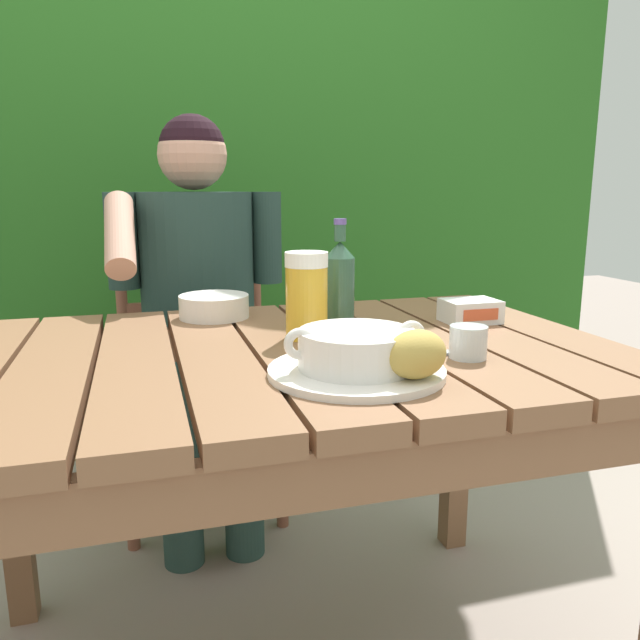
{
  "coord_description": "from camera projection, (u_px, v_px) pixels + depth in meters",
  "views": [
    {
      "loc": [
        -0.26,
        -1.09,
        1.02
      ],
      "look_at": [
        0.03,
        -0.11,
        0.8
      ],
      "focal_mm": 34.7,
      "sensor_mm": 36.0,
      "label": 1
    }
  ],
  "objects": [
    {
      "name": "serving_plate",
      "position": [
        356.0,
        371.0,
        0.98
      ],
      "size": [
        0.28,
        0.28,
        0.01
      ],
      "color": "white",
      "rests_on": "dining_table"
    },
    {
      "name": "diner_bowl",
      "position": [
        214.0,
        306.0,
        1.41
      ],
      "size": [
        0.16,
        0.16,
        0.05
      ],
      "color": "white",
      "rests_on": "dining_table"
    },
    {
      "name": "beer_glass",
      "position": [
        307.0,
        295.0,
        1.2
      ],
      "size": [
        0.08,
        0.08,
        0.17
      ],
      "color": "gold",
      "rests_on": "dining_table"
    },
    {
      "name": "beer_bottle",
      "position": [
        340.0,
        283.0,
        1.29
      ],
      "size": [
        0.06,
        0.06,
        0.23
      ],
      "color": "#2F533D",
      "rests_on": "dining_table"
    },
    {
      "name": "bread_roll",
      "position": [
        416.0,
        354.0,
        0.91
      ],
      "size": [
        0.12,
        0.11,
        0.07
      ],
      "color": "tan",
      "rests_on": "serving_plate"
    },
    {
      "name": "person_eating",
      "position": [
        199.0,
        298.0,
        1.74
      ],
      "size": [
        0.48,
        0.47,
        1.22
      ],
      "color": "#253F39",
      "rests_on": "ground_plane"
    },
    {
      "name": "soup_bowl",
      "position": [
        357.0,
        348.0,
        0.97
      ],
      "size": [
        0.23,
        0.18,
        0.07
      ],
      "color": "white",
      "rests_on": "serving_plate"
    },
    {
      "name": "water_glass_small",
      "position": [
        468.0,
        342.0,
        1.07
      ],
      "size": [
        0.07,
        0.07,
        0.06
      ],
      "color": "silver",
      "rests_on": "dining_table"
    },
    {
      "name": "dining_table",
      "position": [
        289.0,
        396.0,
        1.18
      ],
      "size": [
        1.23,
        0.83,
        0.73
      ],
      "color": "brown",
      "rests_on": "ground_plane"
    },
    {
      "name": "butter_tub",
      "position": [
        470.0,
        311.0,
        1.36
      ],
      "size": [
        0.12,
        0.09,
        0.05
      ],
      "color": "white",
      "rests_on": "dining_table"
    },
    {
      "name": "table_knife",
      "position": [
        429.0,
        355.0,
        1.08
      ],
      "size": [
        0.16,
        0.06,
        0.01
      ],
      "color": "silver",
      "rests_on": "dining_table"
    },
    {
      "name": "hedge_backdrop",
      "position": [
        224.0,
        127.0,
        2.58
      ],
      "size": [
        3.4,
        0.86,
        3.16
      ],
      "color": "#27631F",
      "rests_on": "ground_plane"
    },
    {
      "name": "chair_near_diner",
      "position": [
        197.0,
        361.0,
        1.98
      ],
      "size": [
        0.48,
        0.41,
        0.99
      ],
      "color": "brown",
      "rests_on": "ground_plane"
    }
  ]
}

